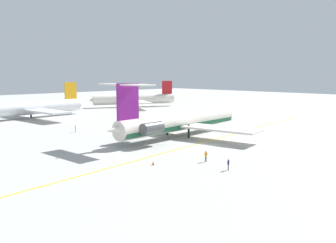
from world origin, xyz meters
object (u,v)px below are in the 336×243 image
at_px(ground_crew_portside, 228,163).
at_px(safety_cone_nose, 153,163).
at_px(airliner_mid_right, 132,99).
at_px(safety_cone_wingtip, 189,119).
at_px(ground_crew_near_nose, 75,128).
at_px(ground_crew_near_tail, 206,155).
at_px(main_jetliner, 178,122).
at_px(airliner_mid_left, 28,108).

bearing_deg(ground_crew_portside, safety_cone_nose, 159.84).
bearing_deg(airliner_mid_right, safety_cone_wingtip, 97.61).
relative_size(ground_crew_near_nose, ground_crew_near_tail, 0.99).
xyz_separation_m(ground_crew_near_nose, ground_crew_portside, (-1.92, -43.48, -0.02)).
height_order(main_jetliner, ground_crew_near_tail, main_jetliner).
height_order(airliner_mid_left, ground_crew_near_tail, airliner_mid_left).
xyz_separation_m(airliner_mid_left, ground_crew_near_nose, (-3.19, -32.45, -2.02)).
relative_size(main_jetliner, ground_crew_near_nose, 23.78).
bearing_deg(safety_cone_nose, ground_crew_portside, -59.93).
distance_m(ground_crew_near_nose, safety_cone_wingtip, 34.00).
bearing_deg(airliner_mid_right, main_jetliner, 85.33).
bearing_deg(airliner_mid_left, airliner_mid_right, -174.91).
bearing_deg(ground_crew_near_nose, airliner_mid_left, -64.66).
relative_size(ground_crew_portside, safety_cone_nose, 2.98).
bearing_deg(main_jetliner, ground_crew_near_tail, -128.82).
height_order(ground_crew_near_nose, ground_crew_near_tail, ground_crew_near_tail).
height_order(main_jetliner, airliner_mid_right, main_jetliner).
relative_size(airliner_mid_right, ground_crew_portside, 19.99).
height_order(ground_crew_near_nose, safety_cone_nose, ground_crew_near_nose).
relative_size(ground_crew_near_nose, ground_crew_portside, 1.02).
height_order(main_jetliner, ground_crew_near_nose, main_jetliner).
height_order(airliner_mid_right, ground_crew_portside, airliner_mid_right).
distance_m(airliner_mid_right, ground_crew_near_nose, 62.97).
bearing_deg(ground_crew_near_tail, airliner_mid_left, -124.68).
xyz_separation_m(airliner_mid_left, ground_crew_portside, (-5.11, -75.92, -2.04)).
relative_size(main_jetliner, airliner_mid_right, 1.21).
xyz_separation_m(ground_crew_near_nose, safety_cone_nose, (-7.35, -34.11, -0.78)).
height_order(airliner_mid_left, safety_cone_nose, airliner_mid_left).
distance_m(airliner_mid_left, ground_crew_near_tail, 70.88).
bearing_deg(main_jetliner, ground_crew_near_nose, 118.16).
xyz_separation_m(airliner_mid_left, safety_cone_nose, (-10.53, -66.55, -2.80)).
distance_m(ground_crew_near_nose, ground_crew_near_tail, 38.31).
distance_m(safety_cone_nose, safety_cone_wingtip, 50.76).
distance_m(airliner_mid_right, safety_cone_wingtip, 46.57).
distance_m(main_jetliner, airliner_mid_left, 53.55).
relative_size(ground_crew_near_nose, safety_cone_nose, 3.03).
bearing_deg(ground_crew_near_tail, safety_cone_nose, -63.05).
bearing_deg(ground_crew_near_nose, safety_cone_nose, 108.80).
relative_size(main_jetliner, safety_cone_nose, 71.93).
relative_size(airliner_mid_left, ground_crew_near_tail, 20.74).
height_order(airliner_mid_right, ground_crew_near_nose, airliner_mid_right).
height_order(airliner_mid_right, safety_cone_nose, airliner_mid_right).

